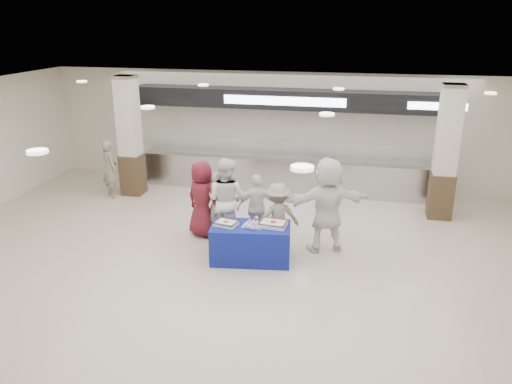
% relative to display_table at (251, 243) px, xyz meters
% --- Properties ---
extents(ground, '(14.00, 14.00, 0.00)m').
position_rel_display_table_xyz_m(ground, '(-0.05, -0.95, -0.38)').
color(ground, beige).
rests_on(ground, ground).
extents(serving_line, '(8.70, 0.85, 2.80)m').
position_rel_display_table_xyz_m(serving_line, '(-0.05, 4.44, 0.78)').
color(serving_line, '#ACAFB3').
rests_on(serving_line, ground).
extents(column_left, '(0.55, 0.55, 3.20)m').
position_rel_display_table_xyz_m(column_left, '(-4.05, 3.25, 1.15)').
color(column_left, '#3A2A1A').
rests_on(column_left, ground).
extents(column_right, '(0.55, 0.55, 3.20)m').
position_rel_display_table_xyz_m(column_right, '(3.95, 3.25, 1.15)').
color(column_right, '#3A2A1A').
rests_on(column_right, ground).
extents(display_table, '(1.64, 0.98, 0.75)m').
position_rel_display_table_xyz_m(display_table, '(0.00, 0.00, 0.00)').
color(display_table, navy).
rests_on(display_table, ground).
extents(sheet_cake_left, '(0.48, 0.41, 0.09)m').
position_rel_display_table_xyz_m(sheet_cake_left, '(-0.48, -0.07, 0.42)').
color(sheet_cake_left, white).
rests_on(sheet_cake_left, display_table).
extents(sheet_cake_right, '(0.54, 0.44, 0.10)m').
position_rel_display_table_xyz_m(sheet_cake_right, '(0.43, 0.09, 0.43)').
color(sheet_cake_right, white).
rests_on(sheet_cake_right, display_table).
extents(cupcake_tray, '(0.43, 0.34, 0.06)m').
position_rel_display_table_xyz_m(cupcake_tray, '(0.05, -0.02, 0.41)').
color(cupcake_tray, silver).
rests_on(cupcake_tray, display_table).
extents(civilian_maroon, '(0.98, 0.84, 1.70)m').
position_rel_display_table_xyz_m(civilian_maroon, '(-1.31, 0.99, 0.47)').
color(civilian_maroon, maroon).
rests_on(civilian_maroon, ground).
extents(soldier_a, '(0.59, 0.42, 1.52)m').
position_rel_display_table_xyz_m(soldier_a, '(-0.95, 0.96, 0.39)').
color(soldier_a, gray).
rests_on(soldier_a, ground).
extents(chef_tall, '(1.04, 0.89, 1.84)m').
position_rel_display_table_xyz_m(chef_tall, '(-0.74, 0.87, 0.55)').
color(chef_tall, white).
rests_on(chef_tall, ground).
extents(chef_short, '(0.94, 0.63, 1.48)m').
position_rel_display_table_xyz_m(chef_short, '(-0.09, 1.03, 0.36)').
color(chef_short, white).
rests_on(chef_short, ground).
extents(soldier_b, '(1.07, 0.88, 1.44)m').
position_rel_display_table_xyz_m(soldier_b, '(0.42, 0.64, 0.35)').
color(soldier_b, gray).
rests_on(soldier_b, ground).
extents(civilian_white, '(1.94, 1.23, 2.00)m').
position_rel_display_table_xyz_m(civilian_white, '(1.41, 0.81, 0.62)').
color(civilian_white, white).
rests_on(civilian_white, ground).
extents(soldier_bg, '(0.68, 0.66, 1.58)m').
position_rel_display_table_xyz_m(soldier_bg, '(-4.53, 2.90, 0.41)').
color(soldier_bg, gray).
rests_on(soldier_bg, ground).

